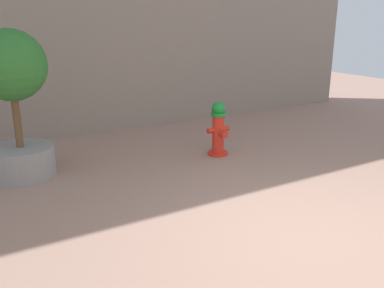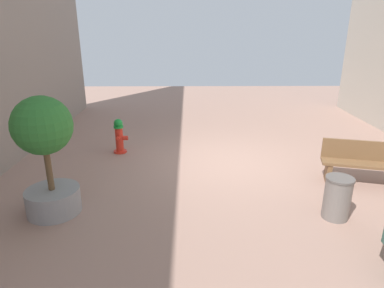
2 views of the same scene
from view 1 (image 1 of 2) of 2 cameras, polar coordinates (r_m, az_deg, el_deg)
ground_plane at (r=4.93m, az=15.31°, el=-12.19°), size 23.40×23.40×0.00m
fire_hydrant at (r=7.32m, az=3.62°, el=2.13°), size 0.41×0.43×0.96m
planter_tree at (r=6.65m, az=-23.15°, el=6.21°), size 1.03×1.03×2.21m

